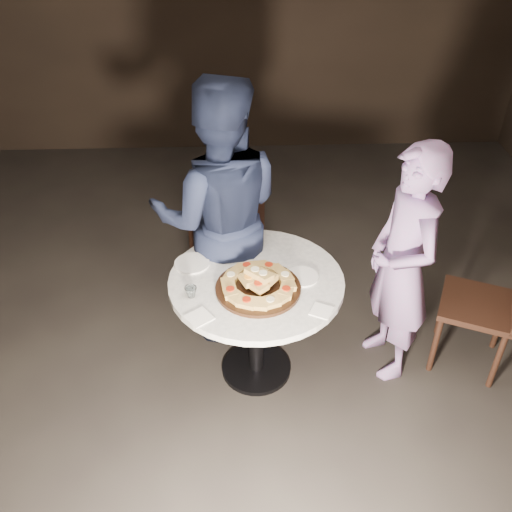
# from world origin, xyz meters

# --- Properties ---
(floor) EXTENTS (7.00, 7.00, 0.00)m
(floor) POSITION_xyz_m (0.00, 0.00, 0.00)
(floor) COLOR black
(floor) RESTS_ON ground
(table) EXTENTS (1.19, 1.19, 0.78)m
(table) POSITION_xyz_m (0.04, 0.07, 0.63)
(table) COLOR black
(table) RESTS_ON ground
(serving_board) EXTENTS (0.57, 0.57, 0.02)m
(serving_board) POSITION_xyz_m (0.04, -0.03, 0.79)
(serving_board) COLOR black
(serving_board) RESTS_ON table
(focaccia_pile) EXTENTS (0.43, 0.43, 0.12)m
(focaccia_pile) POSITION_xyz_m (0.04, -0.03, 0.83)
(focaccia_pile) COLOR #B38B45
(focaccia_pile) RESTS_ON serving_board
(plate_left) EXTENTS (0.28, 0.28, 0.01)m
(plate_left) POSITION_xyz_m (-0.35, 0.23, 0.79)
(plate_left) COLOR white
(plate_left) RESTS_ON table
(plate_right) EXTENTS (0.23, 0.23, 0.01)m
(plate_right) POSITION_xyz_m (0.31, 0.08, 0.79)
(plate_right) COLOR white
(plate_right) RESTS_ON table
(water_glass) EXTENTS (0.08, 0.08, 0.07)m
(water_glass) POSITION_xyz_m (-0.34, -0.07, 0.81)
(water_glass) COLOR silver
(water_glass) RESTS_ON table
(napkin_near) EXTENTS (0.17, 0.17, 0.01)m
(napkin_near) POSITION_xyz_m (-0.29, -0.25, 0.78)
(napkin_near) COLOR white
(napkin_near) RESTS_ON table
(napkin_far) EXTENTS (0.15, 0.15, 0.01)m
(napkin_far) POSITION_xyz_m (0.38, -0.22, 0.78)
(napkin_far) COLOR white
(napkin_far) RESTS_ON table
(chair_far) EXTENTS (0.62, 0.64, 1.03)m
(chair_far) POSITION_xyz_m (-0.15, 1.06, 0.59)
(chair_far) COLOR black
(chair_far) RESTS_ON ground
(chair_right) EXTENTS (0.61, 0.60, 0.95)m
(chair_right) POSITION_xyz_m (1.53, 0.09, 0.55)
(chair_right) COLOR black
(chair_right) RESTS_ON ground
(diner_navy) EXTENTS (0.91, 0.72, 1.84)m
(diner_navy) POSITION_xyz_m (-0.18, 0.55, 0.92)
(diner_navy) COLOR #151B32
(diner_navy) RESTS_ON ground
(diner_teal) EXTENTS (0.50, 0.65, 1.60)m
(diner_teal) POSITION_xyz_m (0.91, 0.13, 0.80)
(diner_teal) COLOR #8368A4
(diner_teal) RESTS_ON ground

